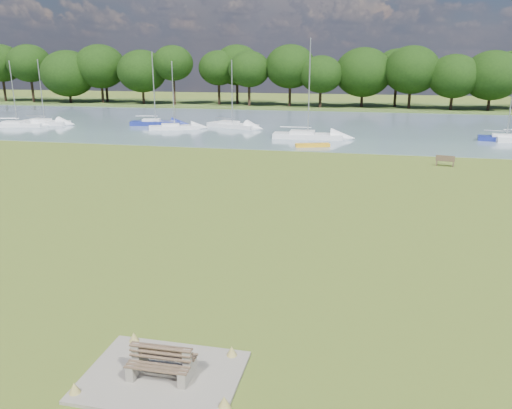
% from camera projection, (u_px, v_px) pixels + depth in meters
% --- Properties ---
extents(ground, '(220.00, 220.00, 0.00)m').
position_uv_depth(ground, '(264.00, 222.00, 26.71)').
color(ground, olive).
extents(river, '(220.00, 40.00, 0.10)m').
position_uv_depth(river, '(327.00, 126.00, 66.14)').
color(river, slate).
rests_on(river, ground).
extents(far_bank, '(220.00, 20.00, 0.40)m').
position_uv_depth(far_bank, '(340.00, 107.00, 94.30)').
color(far_bank, '#4C6626').
rests_on(far_bank, ground).
extents(concrete_pad, '(4.20, 3.20, 0.10)m').
position_uv_depth(concrete_pad, '(163.00, 376.00, 13.56)').
color(concrete_pad, gray).
rests_on(concrete_pad, ground).
extents(bench_pair, '(1.75, 1.05, 0.94)m').
position_uv_depth(bench_pair, '(162.00, 362.00, 13.44)').
color(bench_pair, gray).
rests_on(bench_pair, concrete_pad).
extents(riverbank_bench, '(1.54, 0.75, 0.91)m').
position_uv_depth(riverbank_bench, '(445.00, 161.00, 40.80)').
color(riverbank_bench, brown).
rests_on(riverbank_bench, ground).
extents(kayak, '(3.51, 1.88, 0.34)m').
position_uv_depth(kayak, '(313.00, 145.00, 49.83)').
color(kayak, gold).
rests_on(kayak, river).
extents(tree_line, '(159.60, 9.78, 11.83)m').
position_uv_depth(tree_line, '(389.00, 69.00, 86.90)').
color(tree_line, black).
rests_on(tree_line, far_bank).
extents(sailboat_0, '(7.70, 2.36, 10.59)m').
position_uv_depth(sailboat_0, '(307.00, 134.00, 55.08)').
color(sailboat_0, white).
rests_on(sailboat_0, river).
extents(sailboat_1, '(7.27, 4.44, 8.41)m').
position_uv_depth(sailboat_1, '(232.00, 124.00, 64.29)').
color(sailboat_1, white).
rests_on(sailboat_1, river).
extents(sailboat_2, '(6.88, 3.37, 8.33)m').
position_uv_depth(sailboat_2, '(17.00, 123.00, 65.02)').
color(sailboat_2, white).
rests_on(sailboat_2, river).
extents(sailboat_3, '(5.75, 2.39, 6.89)m').
position_uv_depth(sailboat_3, '(506.00, 137.00, 53.18)').
color(sailboat_3, navy).
rests_on(sailboat_3, river).
extents(sailboat_6, '(6.80, 3.25, 9.44)m').
position_uv_depth(sailboat_6, '(155.00, 121.00, 66.49)').
color(sailboat_6, navy).
rests_on(sailboat_6, river).
extents(sailboat_7, '(6.50, 4.10, 8.27)m').
position_uv_depth(sailboat_7, '(174.00, 126.00, 62.53)').
color(sailboat_7, white).
rests_on(sailboat_7, river).
extents(sailboat_8, '(6.91, 2.16, 8.49)m').
position_uv_depth(sailboat_8, '(44.00, 121.00, 67.38)').
color(sailboat_8, white).
rests_on(sailboat_8, river).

